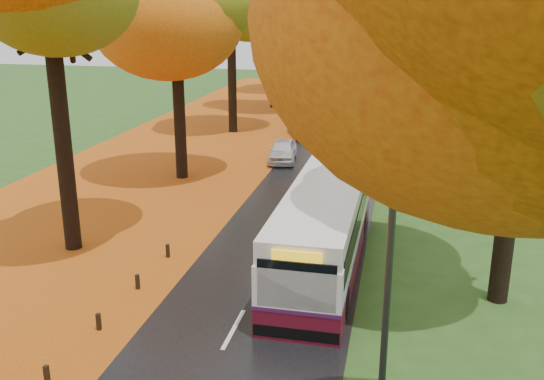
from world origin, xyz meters
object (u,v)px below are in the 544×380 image
(streetlamp_near, at_px, (377,236))
(bus, at_px, (324,225))
(streetlamp_far, at_px, (402,53))
(car_silver, at_px, (304,125))
(streetlamp_mid, at_px, (398,85))
(car_dark, at_px, (313,115))
(car_white, at_px, (283,150))

(streetlamp_near, height_order, bus, streetlamp_near)
(streetlamp_far, relative_size, car_silver, 1.91)
(bus, bearing_deg, streetlamp_mid, 81.45)
(streetlamp_mid, relative_size, car_silver, 1.91)
(car_dark, bearing_deg, bus, -85.05)
(car_white, xyz_separation_m, car_dark, (0.00, 11.67, -0.00))
(car_white, bearing_deg, bus, -79.64)
(streetlamp_near, height_order, car_dark, streetlamp_near)
(streetlamp_mid, bearing_deg, car_dark, 116.66)
(streetlamp_mid, distance_m, streetlamp_far, 22.00)
(bus, distance_m, car_dark, 25.98)
(bus, xyz_separation_m, car_dark, (-4.22, 25.62, -0.84))
(streetlamp_mid, bearing_deg, streetlamp_far, 90.00)
(bus, bearing_deg, streetlamp_far, 87.08)
(bus, bearing_deg, car_white, 107.30)
(car_silver, xyz_separation_m, car_dark, (0.00, 4.34, -0.06))
(bus, relative_size, car_white, 2.87)
(car_dark, bearing_deg, car_white, -94.41)
(streetlamp_far, distance_m, car_white, 22.41)
(streetlamp_near, xyz_separation_m, bus, (-2.07, 8.92, -3.21))
(streetlamp_far, bearing_deg, car_dark, -123.65)
(car_white, bearing_deg, streetlamp_mid, -14.36)
(streetlamp_far, bearing_deg, streetlamp_mid, -90.00)
(car_white, bearing_deg, car_silver, 83.52)
(streetlamp_far, distance_m, bus, 35.29)
(streetlamp_mid, xyz_separation_m, car_white, (-6.30, 0.87, -4.04))
(streetlamp_mid, relative_size, bus, 0.75)
(streetlamp_near, relative_size, bus, 0.75)
(streetlamp_near, xyz_separation_m, car_white, (-6.30, 22.87, -4.04))
(car_white, distance_m, car_silver, 7.33)
(streetlamp_far, bearing_deg, streetlamp_near, -90.00)
(streetlamp_mid, relative_size, car_dark, 1.85)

